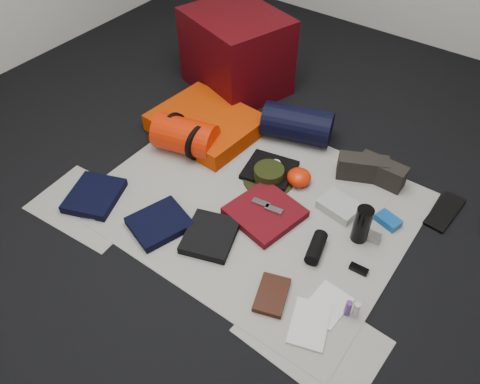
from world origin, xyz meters
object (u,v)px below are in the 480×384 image
Objects in this scene: red_cabinet at (236,52)px; compact_camera at (372,236)px; stuff_sack at (185,136)px; water_bottle at (362,224)px; navy_duffel at (297,124)px; sleeping_pad at (206,123)px; paperback_book at (272,295)px.

red_cabinet is 1.57m from compact_camera.
water_bottle is (1.14, -0.01, -0.00)m from stuff_sack.
red_cabinet is 0.72m from navy_duffel.
sleeping_pad is at bearing 167.08° from compact_camera.
paperback_book is at bearing -37.60° from sleeping_pad.
red_cabinet is 3.11× the size of paperback_book.
navy_duffel reaches higher than sleeping_pad.
stuff_sack is at bearing -58.78° from red_cabinet.
paperback_book is at bearing -81.64° from navy_duffel.
red_cabinet reaches higher than sleeping_pad.
red_cabinet is 1.53× the size of navy_duffel.
red_cabinet is at bearing 106.24° from sleeping_pad.
sleeping_pad is 7.14× the size of compact_camera.
stuff_sack reaches higher than water_bottle.
navy_duffel is at bearing 45.92° from stuff_sack.
water_bottle is 0.57m from paperback_book.
sleeping_pad is 1.24m from compact_camera.
stuff_sack is at bearing 177.36° from compact_camera.
water_bottle is 2.42× the size of compact_camera.
compact_camera reaches higher than paperback_book.
sleeping_pad is 0.57m from navy_duffel.
stuff_sack reaches higher than paperback_book.
stuff_sack is 1.79× the size of paperback_book.
paperback_book is (-0.17, -0.54, -0.09)m from water_bottle.
compact_camera is at bearing -9.99° from red_cabinet.
stuff_sack is 1.20m from compact_camera.
paperback_book is (-0.22, -0.57, -0.00)m from compact_camera.
compact_camera is at bearing 50.53° from paperback_book.
red_cabinet reaches higher than compact_camera.
water_bottle is (0.67, -0.50, -0.00)m from navy_duffel.
red_cabinet is 1.76m from paperback_book.
water_bottle is 1.03× the size of paperback_book.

